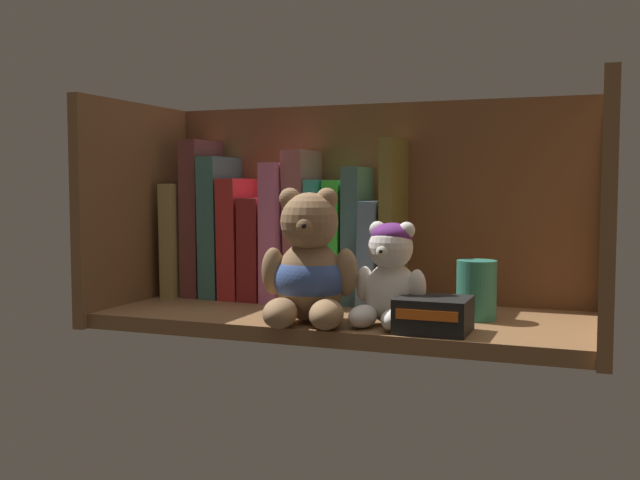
{
  "coord_description": "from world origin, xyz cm",
  "views": [
    {
      "loc": [
        32.68,
        -95.04,
        19.27
      ],
      "look_at": [
        -3.61,
        0.0,
        11.88
      ],
      "focal_mm": 41.88,
      "sensor_mm": 36.0,
      "label": 1
    }
  ],
  "objects_px": {
    "book_0": "(190,238)",
    "pillar_candle": "(476,290)",
    "book_2": "(224,227)",
    "book_6": "(306,226)",
    "teddy_bear_smaller": "(390,276)",
    "book_1": "(205,218)",
    "teddy_bear_larger": "(309,270)",
    "book_7": "(324,241)",
    "book_10": "(378,252)",
    "book_9": "(359,235)",
    "book_5": "(285,231)",
    "small_product_box": "(433,315)",
    "book_4": "(265,248)",
    "book_11": "(396,223)",
    "book_8": "(340,241)",
    "book_3": "(244,238)"
  },
  "relations": [
    {
      "from": "book_5",
      "to": "book_10",
      "type": "xyz_separation_m",
      "value": [
        0.15,
        0.0,
        -0.03
      ]
    },
    {
      "from": "book_9",
      "to": "book_0",
      "type": "bearing_deg",
      "value": 180.0
    },
    {
      "from": "book_7",
      "to": "teddy_bear_larger",
      "type": "xyz_separation_m",
      "value": [
        0.05,
        -0.18,
        -0.02
      ]
    },
    {
      "from": "book_2",
      "to": "teddy_bear_larger",
      "type": "height_order",
      "value": "book_2"
    },
    {
      "from": "teddy_bear_larger",
      "to": "book_7",
      "type": "bearing_deg",
      "value": 104.8
    },
    {
      "from": "book_6",
      "to": "pillar_candle",
      "type": "relative_size",
      "value": 2.92
    },
    {
      "from": "book_0",
      "to": "teddy_bear_larger",
      "type": "relative_size",
      "value": 1.03
    },
    {
      "from": "book_4",
      "to": "teddy_bear_smaller",
      "type": "height_order",
      "value": "book_4"
    },
    {
      "from": "book_5",
      "to": "small_product_box",
      "type": "distance_m",
      "value": 0.34
    },
    {
      "from": "teddy_bear_larger",
      "to": "book_6",
      "type": "bearing_deg",
      "value": 113.26
    },
    {
      "from": "teddy_bear_larger",
      "to": "teddy_bear_smaller",
      "type": "height_order",
      "value": "teddy_bear_larger"
    },
    {
      "from": "book_3",
      "to": "book_0",
      "type": "bearing_deg",
      "value": 180.0
    },
    {
      "from": "book_9",
      "to": "book_10",
      "type": "bearing_deg",
      "value": 0.0
    },
    {
      "from": "book_7",
      "to": "teddy_bear_larger",
      "type": "distance_m",
      "value": 0.19
    },
    {
      "from": "book_5",
      "to": "pillar_candle",
      "type": "relative_size",
      "value": 2.68
    },
    {
      "from": "book_10",
      "to": "teddy_bear_smaller",
      "type": "relative_size",
      "value": 1.17
    },
    {
      "from": "book_6",
      "to": "book_4",
      "type": "bearing_deg",
      "value": 180.0
    },
    {
      "from": "book_4",
      "to": "book_8",
      "type": "distance_m",
      "value": 0.12
    },
    {
      "from": "book_0",
      "to": "book_2",
      "type": "relative_size",
      "value": 0.81
    },
    {
      "from": "small_product_box",
      "to": "book_4",
      "type": "bearing_deg",
      "value": 149.0
    },
    {
      "from": "book_0",
      "to": "pillar_candle",
      "type": "relative_size",
      "value": 2.28
    },
    {
      "from": "book_4",
      "to": "book_5",
      "type": "height_order",
      "value": "book_5"
    },
    {
      "from": "book_9",
      "to": "pillar_candle",
      "type": "xyz_separation_m",
      "value": [
        0.19,
        -0.08,
        -0.06
      ]
    },
    {
      "from": "book_0",
      "to": "book_7",
      "type": "relative_size",
      "value": 0.97
    },
    {
      "from": "teddy_bear_smaller",
      "to": "book_6",
      "type": "bearing_deg",
      "value": 138.01
    },
    {
      "from": "book_4",
      "to": "book_9",
      "type": "relative_size",
      "value": 0.77
    },
    {
      "from": "book_11",
      "to": "pillar_candle",
      "type": "xyz_separation_m",
      "value": [
        0.13,
        -0.08,
        -0.08
      ]
    },
    {
      "from": "book_7",
      "to": "book_10",
      "type": "height_order",
      "value": "book_7"
    },
    {
      "from": "book_9",
      "to": "book_4",
      "type": "bearing_deg",
      "value": 180.0
    },
    {
      "from": "book_3",
      "to": "pillar_candle",
      "type": "relative_size",
      "value": 2.38
    },
    {
      "from": "teddy_bear_larger",
      "to": "teddy_bear_smaller",
      "type": "bearing_deg",
      "value": 10.74
    },
    {
      "from": "book_4",
      "to": "book_11",
      "type": "xyz_separation_m",
      "value": [
        0.21,
        0.0,
        0.04
      ]
    },
    {
      "from": "book_0",
      "to": "book_11",
      "type": "distance_m",
      "value": 0.34
    },
    {
      "from": "book_6",
      "to": "book_8",
      "type": "height_order",
      "value": "book_6"
    },
    {
      "from": "book_2",
      "to": "pillar_candle",
      "type": "xyz_separation_m",
      "value": [
        0.41,
        -0.08,
        -0.07
      ]
    },
    {
      "from": "book_5",
      "to": "book_6",
      "type": "bearing_deg",
      "value": 0.0
    },
    {
      "from": "book_8",
      "to": "book_10",
      "type": "relative_size",
      "value": 1.2
    },
    {
      "from": "book_2",
      "to": "teddy_bear_smaller",
      "type": "distance_m",
      "value": 0.36
    },
    {
      "from": "book_11",
      "to": "pillar_candle",
      "type": "bearing_deg",
      "value": -32.07
    },
    {
      "from": "teddy_bear_smaller",
      "to": "book_1",
      "type": "bearing_deg",
      "value": 155.57
    },
    {
      "from": "book_5",
      "to": "book_6",
      "type": "height_order",
      "value": "book_6"
    },
    {
      "from": "book_5",
      "to": "book_9",
      "type": "xyz_separation_m",
      "value": [
        0.12,
        0.0,
        -0.0
      ]
    },
    {
      "from": "book_8",
      "to": "book_5",
      "type": "bearing_deg",
      "value": 180.0
    },
    {
      "from": "book_0",
      "to": "book_6",
      "type": "relative_size",
      "value": 0.78
    },
    {
      "from": "book_2",
      "to": "book_10",
      "type": "bearing_deg",
      "value": 0.0
    },
    {
      "from": "book_1",
      "to": "teddy_bear_larger",
      "type": "distance_m",
      "value": 0.31
    },
    {
      "from": "book_9",
      "to": "pillar_candle",
      "type": "height_order",
      "value": "book_9"
    },
    {
      "from": "book_3",
      "to": "book_10",
      "type": "relative_size",
      "value": 1.21
    },
    {
      "from": "book_1",
      "to": "book_3",
      "type": "relative_size",
      "value": 1.33
    },
    {
      "from": "book_6",
      "to": "book_9",
      "type": "xyz_separation_m",
      "value": [
        0.08,
        0.0,
        -0.01
      ]
    }
  ]
}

